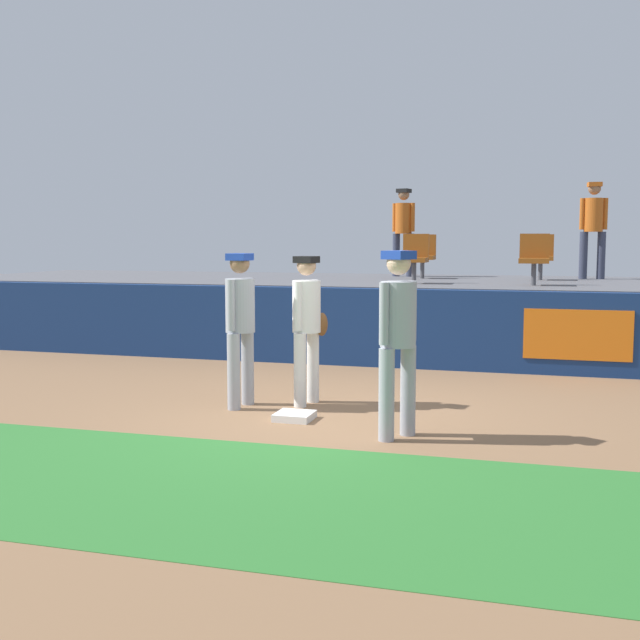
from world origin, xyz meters
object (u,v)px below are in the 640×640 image
seat_front_right (534,256)px  player_coach_visitor (240,319)px  player_runner_visitor (398,330)px  seat_back_right (541,254)px  first_base (294,416)px  seat_back_center (423,254)px  seat_front_center (415,256)px  spectator_hooded (593,223)px  spectator_capped (403,226)px  player_fielder_home (307,319)px

seat_front_right → player_coach_visitor: bearing=-123.6°
player_runner_visitor → seat_back_right: (1.25, 7.55, 0.62)m
player_runner_visitor → seat_front_right: 5.90m
first_base → seat_back_center: 7.28m
seat_front_center → spectator_hooded: (2.97, 2.40, 0.58)m
player_coach_visitor → seat_back_right: 7.42m
player_coach_visitor → spectator_capped: bearing=-176.6°
spectator_capped → first_base: bearing=108.0°
player_fielder_home → player_runner_visitor: bearing=57.8°
seat_back_right → seat_front_right: bearing=-92.6°
player_fielder_home → seat_back_right: size_ratio=2.11×
player_runner_visitor → player_coach_visitor: (-2.04, 0.92, -0.03)m
player_coach_visitor → seat_back_center: bearing=178.7°
seat_front_center → spectator_capped: size_ratio=0.48×
seat_back_center → spectator_hooded: bearing=10.9°
spectator_capped → seat_back_right: bearing=-177.3°
spectator_hooded → seat_front_right: bearing=59.9°
player_runner_visitor → spectator_capped: size_ratio=1.06×
first_base → seat_back_center: size_ratio=0.48×
first_base → seat_back_center: seat_back_center is taller
seat_front_right → spectator_capped: 3.62m
seat_front_center → seat_back_center: (-0.14, 1.80, 0.00)m
player_runner_visitor → player_coach_visitor: 2.24m
player_fielder_home → seat_back_center: bearing=-171.8°
spectator_hooded → player_runner_visitor: bearing=67.8°
spectator_hooded → player_fielder_home: bearing=55.7°
player_fielder_home → spectator_hooded: (3.51, 6.86, 1.25)m
seat_front_right → spectator_hooded: spectator_hooded is taller
player_coach_visitor → seat_front_right: size_ratio=2.15×
first_base → spectator_hooded: spectator_hooded is taller
player_coach_visitor → spectator_hooded: bearing=157.9°
player_fielder_home → first_base: bearing=19.1°
player_fielder_home → player_coach_visitor: bearing=-51.2°
seat_front_right → seat_back_center: bearing=139.4°
seat_front_right → spectator_capped: (-2.60, 2.46, 0.54)m
player_runner_visitor → player_coach_visitor: size_ratio=1.03×
player_fielder_home → spectator_capped: size_ratio=1.01×
first_base → seat_front_center: bearing=85.4°
seat_back_center → player_runner_visitor: bearing=-83.0°
first_base → player_runner_visitor: size_ratio=0.22×
first_base → spectator_capped: (-0.21, 7.74, 2.20)m
seat_back_center → seat_front_center: bearing=-85.6°
player_runner_visitor → player_coach_visitor: player_runner_visitor is taller
first_base → player_fielder_home: (-0.11, 0.82, 0.98)m
seat_front_center → spectator_capped: bearing=104.7°
player_coach_visitor → seat_back_center: size_ratio=2.15×
player_coach_visitor → player_runner_visitor: bearing=73.7°
seat_front_center → first_base: bearing=-94.6°
spectator_hooded → spectator_capped: size_ratio=1.03×
first_base → seat_back_center: bearing=87.6°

